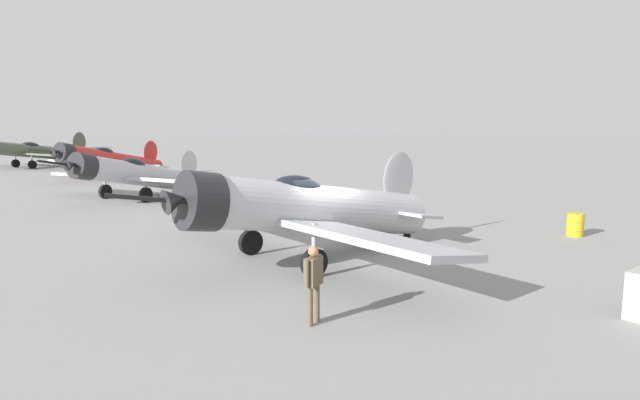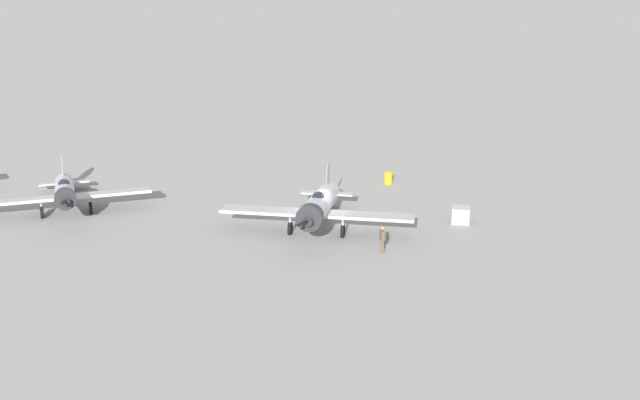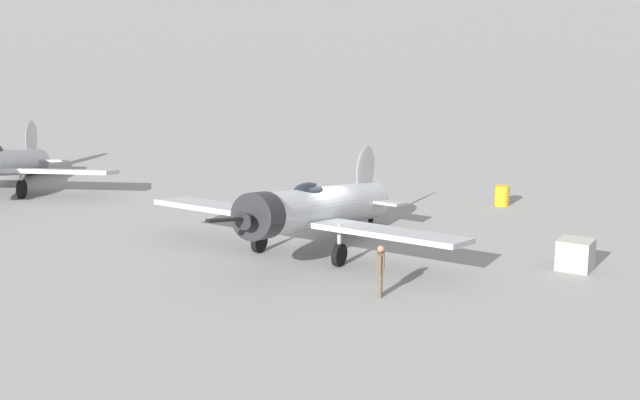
{
  "view_description": "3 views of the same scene",
  "coord_description": "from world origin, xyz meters",
  "px_view_note": "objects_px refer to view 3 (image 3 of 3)",
  "views": [
    {
      "loc": [
        -12.16,
        -10.17,
        4.05
      ],
      "look_at": [
        0.0,
        0.0,
        1.8
      ],
      "focal_mm": 29.3,
      "sensor_mm": 36.0,
      "label": 1
    },
    {
      "loc": [
        -54.49,
        2.35,
        21.01
      ],
      "look_at": [
        0.0,
        0.0,
        1.8
      ],
      "focal_mm": 52.5,
      "sensor_mm": 36.0,
      "label": 2
    },
    {
      "loc": [
        -32.65,
        -11.08,
        10.28
      ],
      "look_at": [
        0.0,
        0.0,
        1.8
      ],
      "focal_mm": 55.92,
      "sensor_mm": 36.0,
      "label": 3
    }
  ],
  "objects_px": {
    "ground_crew_mechanic": "(381,266)",
    "fuel_drum": "(502,196)",
    "airplane_foreground": "(313,209)",
    "equipment_crate": "(575,255)"
  },
  "relations": [
    {
      "from": "equipment_crate",
      "to": "fuel_drum",
      "type": "bearing_deg",
      "value": 24.5
    },
    {
      "from": "airplane_foreground",
      "to": "ground_crew_mechanic",
      "type": "height_order",
      "value": "airplane_foreground"
    },
    {
      "from": "airplane_foreground",
      "to": "equipment_crate",
      "type": "height_order",
      "value": "airplane_foreground"
    },
    {
      "from": "airplane_foreground",
      "to": "equipment_crate",
      "type": "xyz_separation_m",
      "value": [
        0.92,
        -9.02,
        -1.05
      ]
    },
    {
      "from": "equipment_crate",
      "to": "fuel_drum",
      "type": "xyz_separation_m",
      "value": [
        8.08,
        3.68,
        -0.09
      ]
    },
    {
      "from": "airplane_foreground",
      "to": "fuel_drum",
      "type": "distance_m",
      "value": 10.52
    },
    {
      "from": "ground_crew_mechanic",
      "to": "fuel_drum",
      "type": "relative_size",
      "value": 1.93
    },
    {
      "from": "airplane_foreground",
      "to": "ground_crew_mechanic",
      "type": "bearing_deg",
      "value": 53.82
    },
    {
      "from": "ground_crew_mechanic",
      "to": "fuel_drum",
      "type": "distance_m",
      "value": 12.96
    },
    {
      "from": "equipment_crate",
      "to": "fuel_drum",
      "type": "height_order",
      "value": "equipment_crate"
    }
  ]
}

